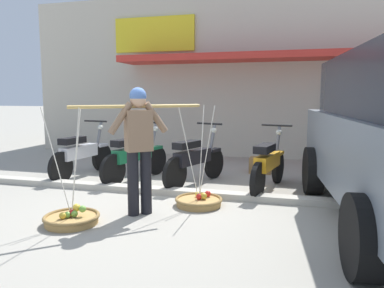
# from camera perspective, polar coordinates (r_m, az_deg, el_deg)

# --- Properties ---
(ground_plane) EXTENTS (90.00, 90.00, 0.00)m
(ground_plane) POSITION_cam_1_polar(r_m,az_deg,el_deg) (5.44, -5.19, -9.59)
(ground_plane) COLOR #9E998C
(sidewalk_curb) EXTENTS (20.00, 0.24, 0.10)m
(sidewalk_curb) POSITION_cam_1_polar(r_m,az_deg,el_deg) (6.06, -2.86, -7.29)
(sidewalk_curb) COLOR #BAB4A5
(sidewalk_curb) RESTS_ON ground
(fruit_vendor) EXTENTS (1.36, 1.20, 1.70)m
(fruit_vendor) POSITION_cam_1_polar(r_m,az_deg,el_deg) (4.95, -8.14, 0.27)
(fruit_vendor) COLOR black
(fruit_vendor) RESTS_ON ground
(fruit_basket_left_side) EXTENTS (0.69, 0.69, 1.45)m
(fruit_basket_left_side) POSITION_cam_1_polar(r_m,az_deg,el_deg) (4.95, -17.93, -10.72)
(fruit_basket_left_side) COLOR #B2894C
(fruit_basket_left_side) RESTS_ON ground
(fruit_basket_right_side) EXTENTS (0.69, 0.69, 1.45)m
(fruit_basket_right_side) POSITION_cam_1_polar(r_m,az_deg,el_deg) (5.47, 1.07, -8.67)
(fruit_basket_right_side) COLOR #B2894C
(fruit_basket_right_side) RESTS_ON ground
(motorcycle_nearest_shop) EXTENTS (0.54, 1.82, 1.09)m
(motorcycle_nearest_shop) POSITION_cam_1_polar(r_m,az_deg,el_deg) (7.59, -16.58, -1.50)
(motorcycle_nearest_shop) COLOR black
(motorcycle_nearest_shop) RESTS_ON ground
(motorcycle_second_in_row) EXTENTS (0.69, 1.77, 1.09)m
(motorcycle_second_in_row) POSITION_cam_1_polar(r_m,az_deg,el_deg) (7.04, -8.77, -1.95)
(motorcycle_second_in_row) COLOR black
(motorcycle_second_in_row) RESTS_ON ground
(motorcycle_third_in_row) EXTENTS (0.75, 1.74, 1.09)m
(motorcycle_third_in_row) POSITION_cam_1_polar(r_m,az_deg,el_deg) (6.64, 0.43, -2.43)
(motorcycle_third_in_row) COLOR black
(motorcycle_third_in_row) RESTS_ON ground
(motorcycle_end_of_row) EXTENTS (0.58, 1.80, 1.09)m
(motorcycle_end_of_row) POSITION_cam_1_polar(r_m,az_deg,el_deg) (6.34, 11.63, -3.05)
(motorcycle_end_of_row) COLOR black
(motorcycle_end_of_row) RESTS_ON ground
(storefront_building) EXTENTS (13.00, 6.00, 4.20)m
(storefront_building) POSITION_cam_1_polar(r_m,az_deg,el_deg) (12.07, 12.10, 9.68)
(storefront_building) COLOR beige
(storefront_building) RESTS_ON ground
(wooden_crate) EXTENTS (0.44, 0.36, 0.32)m
(wooden_crate) POSITION_cam_1_polar(r_m,az_deg,el_deg) (7.84, 10.44, -3.21)
(wooden_crate) COLOR olive
(wooden_crate) RESTS_ON ground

